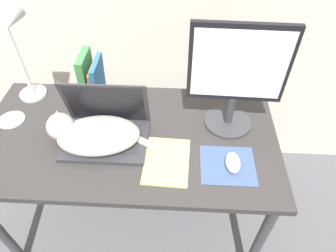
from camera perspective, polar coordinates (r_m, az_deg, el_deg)
desk at (r=1.39m, az=-7.40°, el=-3.97°), size 1.31×0.68×0.74m
laptop at (r=1.30m, az=-11.73°, el=-0.57°), size 0.36×0.25×0.26m
cat at (r=1.28m, az=-14.15°, el=-1.47°), size 0.48×0.25×0.14m
external_monitor at (r=1.23m, az=12.95°, el=9.27°), size 0.39×0.21×0.48m
mousepad at (r=1.23m, az=11.28°, el=-7.33°), size 0.22×0.19×0.00m
computer_mouse at (r=1.22m, az=12.25°, el=-6.81°), size 0.06×0.10×0.04m
book_row at (r=1.46m, az=-14.32°, el=8.33°), size 0.09×0.17×0.26m
desk_lamp at (r=1.46m, az=-27.18°, el=14.66°), size 0.17×0.17×0.49m
notepad at (r=1.22m, az=-0.24°, el=-6.70°), size 0.19×0.25×0.01m
cd_disc at (r=1.56m, az=-27.69°, el=1.07°), size 0.12×0.12×0.00m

